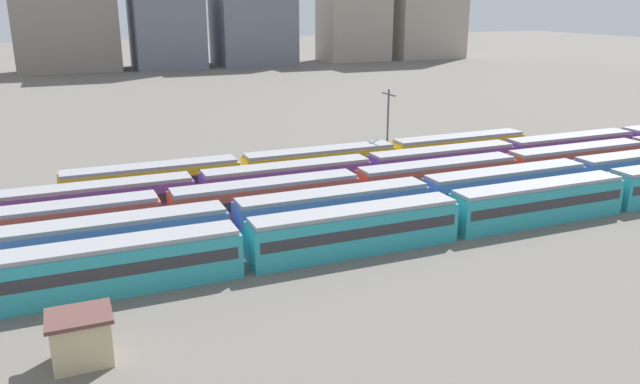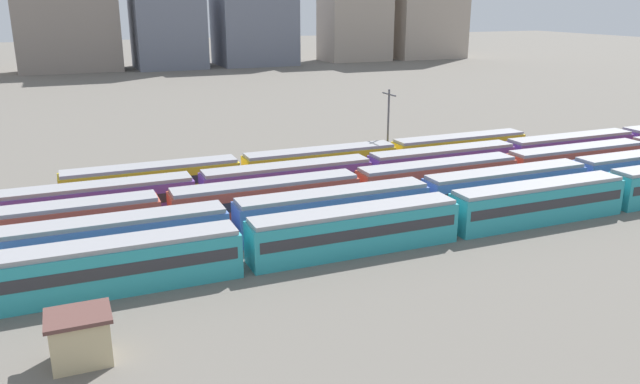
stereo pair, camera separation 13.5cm
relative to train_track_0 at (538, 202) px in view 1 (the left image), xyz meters
name	(u,v)px [view 1 (the left image)]	position (x,y,z in m)	size (l,w,h in m)	color
ground_plane	(194,229)	(-30.10, 10.40, -1.90)	(600.00, 600.00, 0.00)	#666059
train_track_0	(538,202)	(0.00, 0.00, 0.00)	(93.60, 3.06, 3.75)	teal
train_track_1	(425,198)	(-9.06, 5.20, 0.00)	(74.70, 3.06, 3.75)	#4C70BC
train_track_2	(510,170)	(5.22, 10.40, 0.00)	(112.50, 3.06, 3.75)	#BC4C38
train_track_3	(509,156)	(9.21, 15.60, 0.00)	(112.50, 3.06, 3.75)	#6B429E
train_track_4	(320,164)	(-13.25, 20.80, 0.00)	(55.80, 3.06, 3.75)	yellow
catenary_pole_1	(388,124)	(-2.91, 23.90, 3.41)	(0.24, 3.20, 9.54)	#4C4C51
signal_hut	(81,338)	(-40.47, -8.86, -0.35)	(3.60, 3.00, 3.04)	#C6B284
distant_building_1	(65,18)	(-35.82, 155.32, 13.09)	(28.21, 13.70, 29.98)	gray
distant_building_3	(253,16)	(19.86, 155.32, 13.34)	(23.80, 20.84, 30.49)	slate
distant_building_4	(354,7)	(55.58, 155.32, 15.87)	(22.00, 15.48, 35.55)	#A89989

